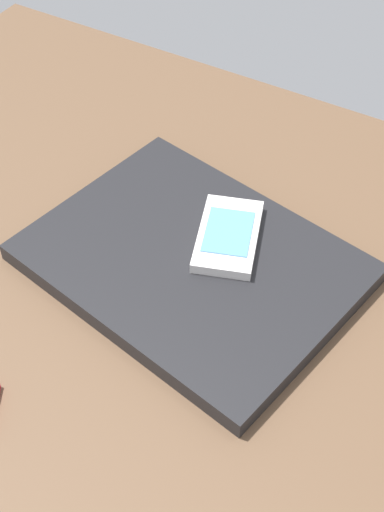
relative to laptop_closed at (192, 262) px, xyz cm
name	(u,v)px	position (x,y,z in cm)	size (l,w,h in cm)	color
desk_surface	(231,340)	(-7.43, 5.10, -2.52)	(120.00, 80.00, 3.00)	brown
laptop_closed	(192,262)	(0.00, 0.00, 0.00)	(32.44, 24.56, 2.04)	black
cell_phone_on_laptop	(228,236)	(-2.15, -3.89, 1.65)	(9.37, 12.17, 1.34)	silver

